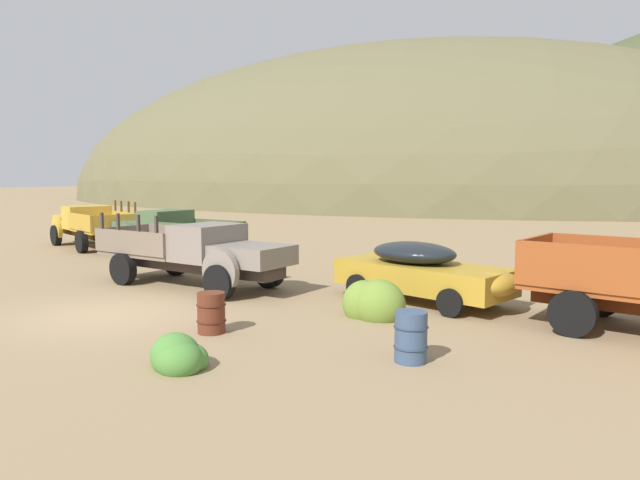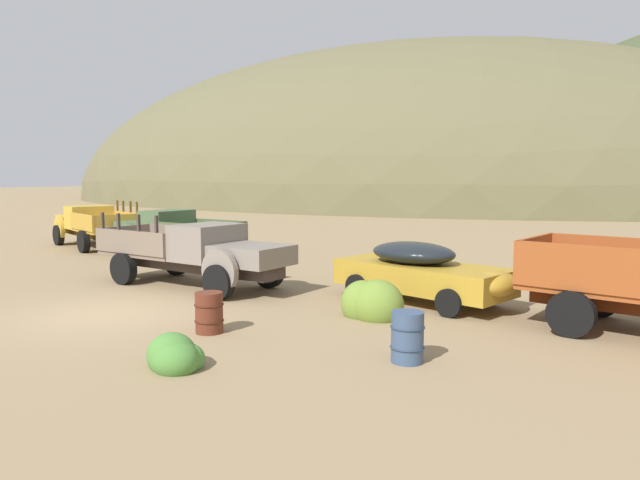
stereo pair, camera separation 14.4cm
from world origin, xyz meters
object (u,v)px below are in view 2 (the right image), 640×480
Objects in this scene: truck_weathered_green at (169,232)px; oil_drum_spare at (407,337)px; truck_primer_gray at (205,254)px; car_mustard at (426,272)px; oil_drum_by_truck at (209,313)px; truck_faded_yellow at (90,225)px.

oil_drum_spare is (13.94, -7.75, -0.53)m from truck_weathered_green.
truck_primer_gray reaches higher than car_mustard.
truck_weathered_green is 6.31× the size of oil_drum_spare.
oil_drum_spare is at bearing 4.70° from oil_drum_by_truck.
car_mustard is 5.88m from oil_drum_by_truck.
oil_drum_by_truck is at bearing -105.40° from car_mustard.
oil_drum_by_truck is at bearing -43.56° from truck_primer_gray.
truck_faded_yellow is at bearing -177.88° from car_mustard.
truck_faded_yellow is 1.21× the size of car_mustard.
truck_faded_yellow is 17.54m from oil_drum_by_truck.
truck_weathered_green is 7.46m from truck_primer_gray.
truck_primer_gray is 1.29× the size of car_mustard.
oil_drum_spare is at bearing -20.24° from truck_primer_gray.
truck_weathered_green reaches higher than oil_drum_by_truck.
truck_weathered_green is at bearing -166.55° from truck_faded_yellow.
oil_drum_spare is (4.35, 0.36, 0.03)m from oil_drum_by_truck.
truck_weathered_green is 1.12× the size of car_mustard.
truck_weathered_green is 12.72m from car_mustard.
car_mustard is (18.05, -3.47, -0.18)m from truck_faded_yellow.
oil_drum_by_truck is at bearing 141.74° from truck_weathered_green.
truck_faded_yellow is 0.94× the size of truck_primer_gray.
truck_primer_gray is (11.71, -4.90, 0.01)m from truck_faded_yellow.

